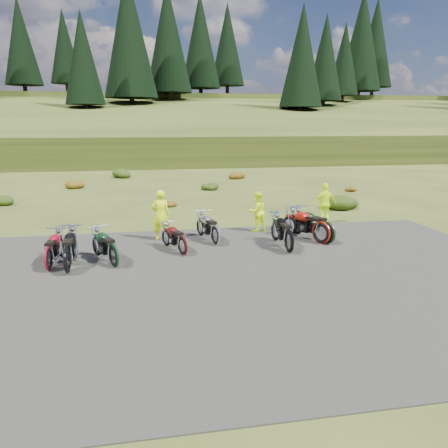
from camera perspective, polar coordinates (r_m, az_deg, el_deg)
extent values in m
plane|color=#364115|center=(14.11, -3.35, -4.69)|extent=(300.00, 300.00, 0.00)
cube|color=black|center=(12.24, -2.19, -7.53)|extent=(20.00, 12.00, 0.04)
cube|color=#2B3913|center=(123.42, -9.78, 11.03)|extent=(300.00, 90.00, 9.17)
cylinder|color=black|center=(84.74, -24.51, 15.57)|extent=(0.70, 0.70, 2.20)
cone|color=black|center=(85.59, -25.05, 20.83)|extent=(6.16, 6.16, 14.00)
cylinder|color=black|center=(89.54, -19.75, 16.29)|extent=(0.70, 0.70, 2.20)
cone|color=black|center=(90.33, -20.14, 20.96)|extent=(5.72, 5.72, 13.00)
cylinder|color=black|center=(63.78, -17.53, 13.85)|extent=(0.70, 0.70, 2.20)
cone|color=black|center=(64.29, -17.98, 20.00)|extent=(5.28, 5.28, 12.00)
cylinder|color=black|center=(69.39, -11.91, 15.06)|extent=(0.70, 0.70, 2.20)
cone|color=black|center=(70.45, -12.32, 23.12)|extent=(7.92, 7.92, 18.00)
cylinder|color=black|center=(75.56, -7.12, 15.97)|extent=(0.70, 0.70, 2.20)
cone|color=black|center=(76.61, -7.33, 23.01)|extent=(7.48, 7.48, 17.00)
cylinder|color=black|center=(82.17, -3.04, 16.66)|extent=(0.70, 0.70, 2.20)
cone|color=black|center=(83.18, -3.12, 22.79)|extent=(7.04, 7.04, 16.00)
cylinder|color=black|center=(89.09, 0.44, 17.05)|extent=(0.70, 0.70, 2.20)
cone|color=black|center=(90.04, 0.45, 22.39)|extent=(6.60, 6.60, 15.00)
cylinder|color=black|center=(66.31, 9.88, 14.04)|extent=(0.70, 0.70, 2.20)
cone|color=black|center=(66.92, 10.17, 20.81)|extent=(6.16, 6.16, 14.00)
cylinder|color=black|center=(74.11, 12.79, 14.73)|extent=(0.70, 0.70, 2.20)
cone|color=black|center=(74.71, 13.09, 20.40)|extent=(5.72, 5.72, 13.00)
cylinder|color=black|center=(82.06, 15.15, 15.27)|extent=(0.70, 0.70, 2.20)
cone|color=black|center=(82.65, 15.45, 20.04)|extent=(5.28, 5.28, 12.00)
cylinder|color=black|center=(90.13, 17.10, 15.69)|extent=(0.70, 0.70, 2.20)
cone|color=black|center=(91.19, 17.55, 21.90)|extent=(7.92, 7.92, 18.00)
cylinder|color=black|center=(98.28, 18.73, 16.02)|extent=(0.70, 0.70, 2.20)
cone|color=black|center=(99.30, 19.16, 21.43)|extent=(7.48, 7.48, 17.00)
ellipsoid|color=#22340D|center=(26.06, -26.97, 2.89)|extent=(1.03, 1.03, 0.61)
ellipsoid|color=brown|center=(30.54, -19.00, 5.08)|extent=(1.30, 1.30, 0.77)
ellipsoid|color=#22340D|center=(35.48, -13.12, 6.62)|extent=(1.56, 1.56, 0.92)
ellipsoid|color=brown|center=(22.93, -7.19, 2.81)|extent=(0.77, 0.77, 0.45)
ellipsoid|color=#22340D|center=(28.42, -1.96, 5.07)|extent=(1.03, 1.03, 0.61)
ellipsoid|color=brown|center=(34.09, 1.58, 6.57)|extent=(1.30, 1.30, 0.77)
ellipsoid|color=#22340D|center=(23.03, 15.30, 3.08)|extent=(1.56, 1.56, 0.92)
ellipsoid|color=brown|center=(29.03, 15.99, 4.58)|extent=(0.77, 0.77, 0.45)
imported|color=#D8FD0D|center=(16.29, -8.29, 1.06)|extent=(0.72, 0.50, 1.88)
imported|color=#D8FD0D|center=(17.51, 4.34, 1.55)|extent=(0.93, 0.83, 1.60)
imported|color=#D8FD0D|center=(19.23, 13.06, 2.54)|extent=(1.07, 0.52, 1.77)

